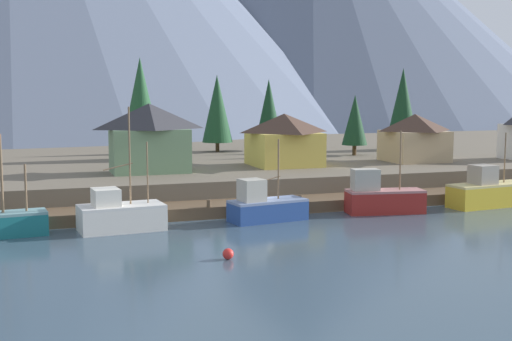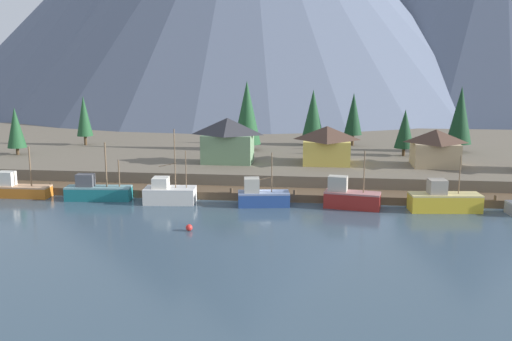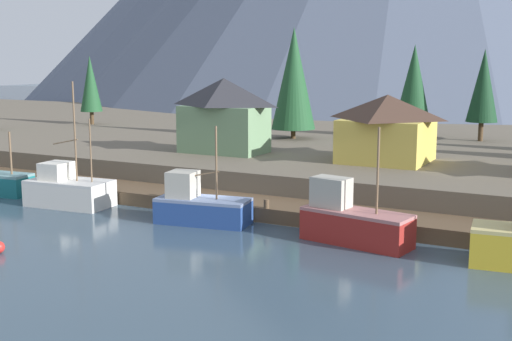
% 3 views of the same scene
% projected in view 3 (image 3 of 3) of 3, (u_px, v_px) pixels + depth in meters
% --- Properties ---
extents(ground_plane, '(400.00, 400.00, 1.00)m').
position_uv_depth(ground_plane, '(322.00, 178.00, 63.06)').
color(ground_plane, '#384C5B').
extents(dock, '(80.00, 4.00, 1.60)m').
position_uv_depth(dock, '(228.00, 204.00, 47.16)').
color(dock, brown).
rests_on(dock, ground_plane).
extents(shoreline_bank, '(400.00, 56.00, 2.50)m').
position_uv_depth(shoreline_bank, '(362.00, 146.00, 73.24)').
color(shoreline_bank, '#665B4C').
rests_on(shoreline_bank, ground_plane).
extents(fishing_boat_white, '(6.49, 3.69, 9.24)m').
position_uv_depth(fishing_boat_white, '(68.00, 190.00, 48.78)').
color(fishing_boat_white, silver).
rests_on(fishing_boat_white, ground_plane).
extents(fishing_boat_blue, '(6.52, 3.51, 6.55)m').
position_uv_depth(fishing_boat_blue, '(200.00, 206.00, 43.57)').
color(fishing_boat_blue, navy).
rests_on(fishing_boat_blue, ground_plane).
extents(fishing_boat_red, '(6.85, 3.39, 7.03)m').
position_uv_depth(fishing_boat_red, '(352.00, 221.00, 38.83)').
color(fishing_boat_red, maroon).
rests_on(fishing_boat_red, ground_plane).
extents(house_yellow, '(7.03, 7.11, 5.49)m').
position_uv_depth(house_yellow, '(387.00, 128.00, 53.48)').
color(house_yellow, gold).
rests_on(house_yellow, shoreline_bank).
extents(house_green, '(7.69, 4.67, 6.68)m').
position_uv_depth(house_green, '(224.00, 115.00, 58.62)').
color(house_green, '#6B8E66').
rests_on(house_green, shoreline_bank).
extents(conifer_mid_left, '(2.80, 2.80, 8.80)m').
position_uv_depth(conifer_mid_left, '(91.00, 84.00, 83.95)').
color(conifer_mid_left, '#4C3823').
rests_on(conifer_mid_left, shoreline_bank).
extents(conifer_mid_right, '(3.16, 3.16, 9.38)m').
position_uv_depth(conifer_mid_right, '(483.00, 86.00, 66.53)').
color(conifer_mid_right, '#4C3823').
rests_on(conifer_mid_right, shoreline_bank).
extents(conifer_back_left, '(4.63, 4.63, 11.64)m').
position_uv_depth(conifer_back_left, '(294.00, 78.00, 68.47)').
color(conifer_back_left, '#4C3823').
rests_on(conifer_back_left, shoreline_bank).
extents(conifer_centre, '(3.92, 3.92, 9.90)m').
position_uv_depth(conifer_centre, '(414.00, 85.00, 69.65)').
color(conifer_centre, '#4C3823').
rests_on(conifer_centre, shoreline_bank).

